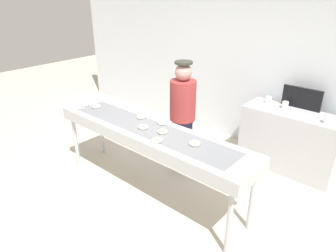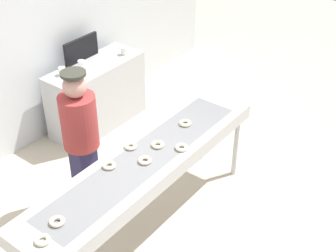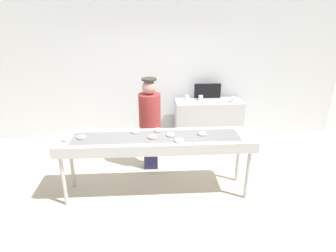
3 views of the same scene
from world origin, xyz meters
name	(u,v)px [view 3 (image 3 of 3)]	position (x,y,z in m)	size (l,w,h in m)	color
ground_plane	(157,191)	(0.00, 0.00, 0.00)	(16.00, 16.00, 0.00)	beige
back_wall	(153,70)	(0.00, 2.24, 1.48)	(8.00, 0.12, 2.96)	silver
fryer_conveyor	(156,142)	(0.00, 0.00, 0.86)	(2.86, 0.64, 0.94)	#B7BABF
sugar_donut_0	(158,130)	(0.04, 0.21, 0.96)	(0.12, 0.12, 0.04)	#FAEDC9
sugar_donut_1	(153,137)	(-0.05, -0.04, 0.96)	(0.12, 0.12, 0.04)	#FEE5C7
sugar_donut_2	(171,135)	(0.21, 0.02, 0.96)	(0.12, 0.12, 0.04)	#FCEDC3
sugar_donut_3	(202,134)	(0.68, 0.03, 0.96)	(0.12, 0.12, 0.04)	#FCF4C2
sugar_donut_4	(81,137)	(-1.07, 0.01, 0.96)	(0.12, 0.12, 0.04)	#FEE7CF
sugar_donut_5	(66,139)	(-1.27, -0.05, 0.96)	(0.12, 0.12, 0.04)	#F2EDCA
sugar_donut_6	(179,141)	(0.32, -0.19, 0.96)	(0.12, 0.12, 0.04)	#F9EFCB
sugar_donut_7	(135,132)	(-0.31, 0.17, 0.96)	(0.12, 0.12, 0.04)	#F6E8C8
worker_baker	(150,118)	(-0.09, 0.77, 0.94)	(0.37, 0.37, 1.63)	#242146
prep_counter	(208,122)	(1.13, 1.79, 0.46)	(1.37, 0.53, 0.92)	#B7BABF
paper_cup_0	(187,97)	(0.69, 1.89, 0.97)	(0.09, 0.09, 0.10)	white
paper_cup_1	(233,100)	(1.59, 1.68, 0.97)	(0.09, 0.09, 0.10)	white
paper_cup_2	(201,98)	(0.96, 1.84, 0.97)	(0.09, 0.09, 0.10)	white
menu_display	(207,91)	(1.13, 2.00, 1.07)	(0.55, 0.04, 0.31)	black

